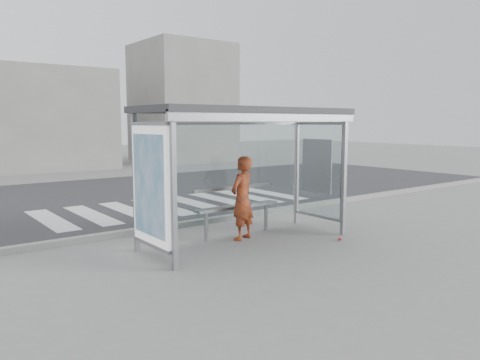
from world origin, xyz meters
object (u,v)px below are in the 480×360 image
(bus_shelter, at_px, (230,142))
(person, at_px, (242,198))
(soda_can, at_px, (340,239))
(bench, at_px, (237,207))

(bus_shelter, relative_size, person, 2.54)
(person, bearing_deg, soda_can, 121.51)
(bus_shelter, height_order, person, bus_shelter)
(person, relative_size, bench, 0.84)
(bus_shelter, bearing_deg, person, 22.13)
(person, bearing_deg, bench, -129.70)
(soda_can, bearing_deg, person, 140.76)
(bus_shelter, bearing_deg, bench, 42.89)
(bench, bearing_deg, bus_shelter, -137.11)
(bench, relative_size, soda_can, 16.31)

